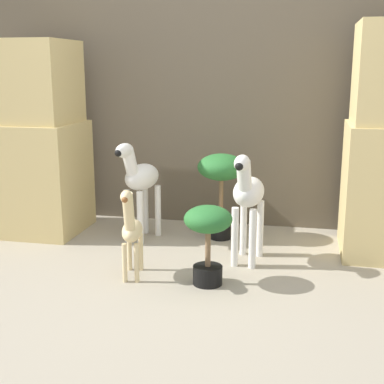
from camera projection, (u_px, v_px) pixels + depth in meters
The scene contains 8 objects.
ground_plane at pixel (170, 297), 3.04m from camera, with size 14.00×14.00×0.00m, color #9E937F.
wall_back at pixel (217, 89), 4.28m from camera, with size 6.40×0.08×2.20m.
rock_pillar_left at pixel (35, 143), 4.13m from camera, with size 0.69×0.63×1.47m.
zebra_right at pixel (248, 195), 3.48m from camera, with size 0.23×0.48×0.76m.
zebra_left at pixel (140, 180), 3.95m from camera, with size 0.29×0.48×0.76m.
giraffe_figurine at pixel (131, 229), 3.24m from camera, with size 0.17×0.42×0.60m.
potted_palm_front at pixel (221, 174), 3.96m from camera, with size 0.36×0.36×0.65m.
potted_palm_back at pixel (208, 232), 3.15m from camera, with size 0.29×0.29×0.49m.
Camera 1 is at (0.71, -2.73, 1.28)m, focal length 50.00 mm.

